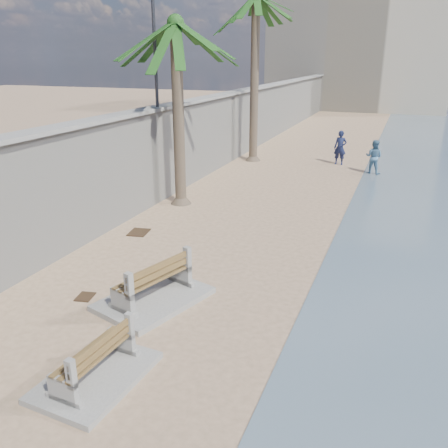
% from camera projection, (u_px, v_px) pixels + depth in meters
% --- Properties ---
extents(seawall, '(0.45, 70.00, 3.50)m').
position_uv_depth(seawall, '(229.00, 128.00, 25.43)').
color(seawall, gray).
rests_on(seawall, ground_plane).
extents(wall_cap, '(0.80, 70.00, 0.12)m').
position_uv_depth(wall_cap, '(230.00, 93.00, 24.83)').
color(wall_cap, gray).
rests_on(wall_cap, seawall).
extents(end_building, '(18.00, 12.00, 14.00)m').
position_uv_depth(end_building, '(362.00, 40.00, 50.71)').
color(end_building, '#B7AA93').
rests_on(end_building, ground_plane).
extents(bench_near, '(2.36, 2.89, 1.04)m').
position_uv_depth(bench_near, '(153.00, 284.00, 10.93)').
color(bench_near, gray).
rests_on(bench_near, ground_plane).
extents(bench_far, '(1.60, 2.22, 0.89)m').
position_uv_depth(bench_far, '(95.00, 361.00, 8.29)').
color(bench_far, gray).
rests_on(bench_far, ground_plane).
extents(palm_mid, '(5.00, 5.00, 7.39)m').
position_uv_depth(palm_mid, '(175.00, 25.00, 16.27)').
color(palm_mid, brown).
rests_on(palm_mid, ground_plane).
extents(palm_back, '(5.00, 5.00, 9.06)m').
position_uv_depth(palm_back, '(256.00, 0.00, 23.25)').
color(palm_back, brown).
rests_on(palm_back, ground_plane).
extents(streetlight, '(0.28, 0.28, 5.12)m').
position_uv_depth(streetlight, '(153.00, 19.00, 16.73)').
color(streetlight, '#2D2D33').
rests_on(streetlight, wall_cap).
extents(person_a, '(0.77, 0.56, 2.02)m').
position_uv_depth(person_a, '(340.00, 145.00, 24.68)').
color(person_a, '#161C3C').
rests_on(person_a, ground_plane).
extents(person_b, '(1.01, 0.87, 1.81)m').
position_uv_depth(person_b, '(374.00, 155.00, 22.81)').
color(person_b, teal).
rests_on(person_b, ground_plane).
extents(debris_c, '(0.70, 0.82, 0.03)m').
position_uv_depth(debris_c, '(139.00, 232.00, 15.37)').
color(debris_c, '#382616').
rests_on(debris_c, ground_plane).
extents(debris_d, '(0.46, 0.53, 0.03)m').
position_uv_depth(debris_d, '(85.00, 297.00, 11.27)').
color(debris_d, '#382616').
rests_on(debris_d, ground_plane).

